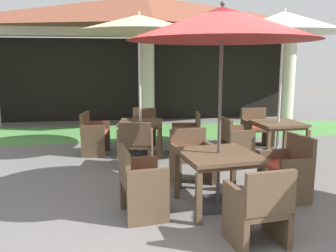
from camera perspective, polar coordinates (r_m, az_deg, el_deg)
background_pavilion at (r=11.29m, az=-3.48°, el=16.07°), size 10.48×3.12×3.89m
lawn_strip at (r=9.89m, az=-2.59°, el=-0.97°), size 12.28×2.32×0.01m
patio_table_near_foreground at (r=4.75m, az=8.13°, el=-5.46°), size 1.07×1.07×0.74m
patio_umbrella_near_foreground at (r=4.59m, az=8.68°, el=15.63°), size 2.38×2.38×2.65m
patio_chair_near_foreground_west at (r=4.50m, az=-4.47°, el=-9.13°), size 0.60×0.70×0.89m
patio_chair_near_foreground_east at (r=5.31m, az=18.62°, el=-6.69°), size 0.60×0.68×0.91m
patio_chair_near_foreground_north at (r=5.75m, az=3.81°, el=-4.99°), size 0.70×0.57×0.85m
patio_chair_near_foreground_south at (r=3.94m, az=14.40°, el=-12.81°), size 0.63×0.60×0.87m
patio_table_mid_left at (r=7.66m, az=17.27°, el=-0.10°), size 0.99×0.99×0.70m
patio_umbrella_mid_left at (r=7.59m, az=18.11°, el=15.40°), size 2.38×2.38×2.96m
patio_chair_mid_left_west at (r=7.29m, az=10.69°, el=-2.01°), size 0.58×0.66×0.83m
patio_chair_mid_left_north at (r=8.52m, az=14.07°, el=-0.38°), size 0.67×0.56×0.86m
patio_table_mid_right at (r=7.44m, az=-4.45°, el=0.02°), size 0.99×0.99×0.70m
patio_umbrella_mid_right at (r=7.36m, az=-4.68°, el=15.84°), size 2.51×2.51×2.91m
patio_chair_mid_right_east at (r=7.46m, az=3.10°, el=-1.50°), size 0.65×0.66×0.87m
patio_chair_mid_right_south at (r=6.53m, az=-5.13°, el=-3.08°), size 0.66×0.62×0.88m
patio_chair_mid_right_west at (r=7.62m, az=-11.80°, el=-1.34°), size 0.58×0.70×0.88m
patio_chair_mid_right_north at (r=8.44m, az=-3.89°, el=-0.28°), size 0.64×0.62×0.83m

